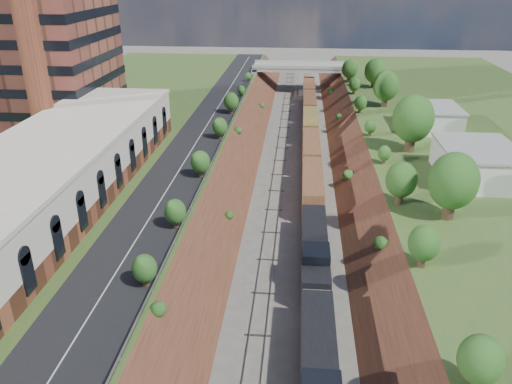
# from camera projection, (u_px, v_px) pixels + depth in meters

# --- Properties ---
(platform_left) EXTENTS (44.00, 180.00, 5.00)m
(platform_left) POSITION_uv_depth(u_px,v_px,m) (83.00, 161.00, 77.92)
(platform_left) COLOR #3E6027
(platform_left) RESTS_ON ground
(embankment_left) EXTENTS (10.00, 180.00, 10.00)m
(embankment_left) POSITION_uv_depth(u_px,v_px,m) (223.00, 180.00, 77.18)
(embankment_left) COLOR brown
(embankment_left) RESTS_ON ground
(embankment_right) EXTENTS (10.00, 180.00, 10.00)m
(embankment_right) POSITION_uv_depth(u_px,v_px,m) (367.00, 185.00, 75.41)
(embankment_right) COLOR brown
(embankment_right) RESTS_ON ground
(rail_left_track) EXTENTS (1.58, 180.00, 0.18)m
(rail_left_track) POSITION_uv_depth(u_px,v_px,m) (277.00, 182.00, 76.47)
(rail_left_track) COLOR gray
(rail_left_track) RESTS_ON ground
(rail_right_track) EXTENTS (1.58, 180.00, 0.18)m
(rail_right_track) POSITION_uv_depth(u_px,v_px,m) (311.00, 183.00, 76.05)
(rail_right_track) COLOR gray
(rail_right_track) RESTS_ON ground
(road) EXTENTS (8.00, 180.00, 0.10)m
(road) POSITION_uv_depth(u_px,v_px,m) (193.00, 149.00, 75.46)
(road) COLOR black
(road) RESTS_ON platform_left
(guardrail) EXTENTS (0.10, 171.00, 0.70)m
(guardrail) POSITION_uv_depth(u_px,v_px,m) (219.00, 147.00, 74.75)
(guardrail) COLOR #99999E
(guardrail) RESTS_ON platform_left
(commercial_building) EXTENTS (14.30, 62.30, 7.00)m
(commercial_building) POSITION_uv_depth(u_px,v_px,m) (39.00, 182.00, 55.07)
(commercial_building) COLOR brown
(commercial_building) RESTS_ON platform_left
(smokestack) EXTENTS (3.20, 3.20, 40.00)m
(smokestack) POSITION_uv_depth(u_px,v_px,m) (24.00, 10.00, 65.27)
(smokestack) COLOR brown
(smokestack) RESTS_ON platform_left
(overpass) EXTENTS (24.50, 8.30, 7.40)m
(overpass) POSITION_uv_depth(u_px,v_px,m) (299.00, 73.00, 130.55)
(overpass) COLOR gray
(overpass) RESTS_ON ground
(white_building_near) EXTENTS (9.00, 12.00, 4.00)m
(white_building_near) POSITION_uv_depth(u_px,v_px,m) (477.00, 164.00, 64.26)
(white_building_near) COLOR silver
(white_building_near) RESTS_ON platform_right
(white_building_far) EXTENTS (8.00, 10.00, 3.60)m
(white_building_far) POSITION_uv_depth(u_px,v_px,m) (433.00, 118.00, 84.35)
(white_building_far) COLOR silver
(white_building_far) RESTS_ON platform_right
(tree_right_large) EXTENTS (5.25, 5.25, 7.61)m
(tree_right_large) POSITION_uv_depth(u_px,v_px,m) (453.00, 181.00, 52.91)
(tree_right_large) COLOR #473323
(tree_right_large) RESTS_ON platform_right
(tree_left_crest) EXTENTS (2.45, 2.45, 3.55)m
(tree_left_crest) POSITION_uv_depth(u_px,v_px,m) (132.00, 299.00, 38.03)
(tree_left_crest) COLOR #473323
(tree_left_crest) RESTS_ON platform_left
(freight_train) EXTENTS (2.80, 128.58, 4.55)m
(freight_train) POSITION_uv_depth(u_px,v_px,m) (312.00, 170.00, 74.72)
(freight_train) COLOR black
(freight_train) RESTS_ON ground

